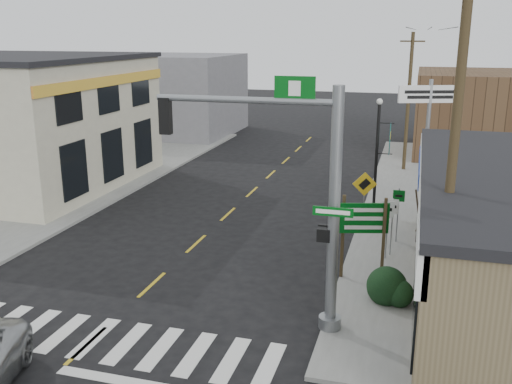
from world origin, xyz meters
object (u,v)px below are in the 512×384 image
(lamp_post, at_px, (378,148))
(bare_tree, at_px, (441,204))
(dance_center_sign, at_px, (429,112))
(utility_pole_far, at_px, (408,101))
(guide_sign, at_px, (363,227))
(fire_hydrant, at_px, (401,294))
(utility_pole_near, at_px, (452,162))
(traffic_signal_pole, at_px, (304,184))

(lamp_post, height_order, bare_tree, lamp_post)
(dance_center_sign, distance_m, bare_tree, 10.59)
(lamp_post, distance_m, utility_pole_far, 9.66)
(guide_sign, distance_m, utility_pole_far, 17.12)
(dance_center_sign, bearing_deg, fire_hydrant, -111.85)
(guide_sign, bearing_deg, bare_tree, -56.85)
(fire_hydrant, distance_m, utility_pole_near, 4.88)
(bare_tree, height_order, utility_pole_near, utility_pole_near)
(dance_center_sign, xyz_separation_m, utility_pole_near, (0.46, -11.67, 0.25))
(utility_pole_near, bearing_deg, fire_hydrant, 120.93)
(utility_pole_far, bearing_deg, bare_tree, -85.80)
(fire_hydrant, bearing_deg, utility_pole_far, 91.59)
(dance_center_sign, relative_size, utility_pole_far, 0.75)
(fire_hydrant, distance_m, bare_tree, 3.22)
(traffic_signal_pole, xyz_separation_m, bare_tree, (3.59, 1.56, -0.71))
(guide_sign, height_order, lamp_post, lamp_post)
(utility_pole_near, distance_m, utility_pole_far, 20.19)
(dance_center_sign, relative_size, utility_pole_near, 0.64)
(traffic_signal_pole, bearing_deg, dance_center_sign, 74.54)
(utility_pole_near, xyz_separation_m, utility_pole_far, (-1.53, 20.11, -0.73))
(fire_hydrant, xyz_separation_m, dance_center_sign, (0.55, 10.10, 4.25))
(guide_sign, distance_m, utility_pole_near, 4.97)
(dance_center_sign, height_order, utility_pole_near, utility_pole_near)
(guide_sign, relative_size, fire_hydrant, 4.32)
(traffic_signal_pole, bearing_deg, utility_pole_far, 83.52)
(bare_tree, bearing_deg, fire_hydrant, 154.87)
(traffic_signal_pole, xyz_separation_m, fire_hydrant, (2.70, 1.98, -3.77))
(fire_hydrant, height_order, dance_center_sign, dance_center_sign)
(fire_hydrant, relative_size, lamp_post, 0.13)
(traffic_signal_pole, bearing_deg, bare_tree, 23.11)
(lamp_post, height_order, utility_pole_far, utility_pole_far)
(lamp_post, distance_m, dance_center_sign, 2.80)
(dance_center_sign, bearing_deg, guide_sign, -121.42)
(traffic_signal_pole, height_order, dance_center_sign, traffic_signal_pole)
(fire_hydrant, xyz_separation_m, utility_pole_near, (1.01, -1.58, 4.51))
(dance_center_sign, distance_m, utility_pole_near, 11.69)
(fire_hydrant, distance_m, utility_pole_far, 18.93)
(traffic_signal_pole, distance_m, guide_sign, 4.43)
(guide_sign, height_order, bare_tree, bare_tree)
(fire_hydrant, bearing_deg, traffic_signal_pole, -143.82)
(utility_pole_near, bearing_deg, utility_pole_far, 92.55)
(dance_center_sign, relative_size, bare_tree, 1.39)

